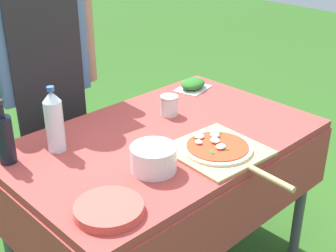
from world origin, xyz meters
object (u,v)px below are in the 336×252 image
(prep_table, at_px, (164,156))
(plate_stack, at_px, (109,209))
(water_bottle, at_px, (54,121))
(mixing_tub, at_px, (154,158))
(oil_bottle, at_px, (5,138))
(sauce_jar, at_px, (169,107))
(pizza_on_peel, at_px, (219,150))
(person_cook, at_px, (39,64))
(herb_container, at_px, (193,84))

(prep_table, xyz_separation_m, plate_stack, (-0.50, -0.27, 0.11))
(prep_table, height_order, water_bottle, water_bottle)
(mixing_tub, bearing_deg, oil_bottle, 130.05)
(water_bottle, xyz_separation_m, sauce_jar, (0.56, -0.07, -0.09))
(sauce_jar, bearing_deg, pizza_on_peel, -105.33)
(person_cook, relative_size, plate_stack, 7.05)
(herb_container, xyz_separation_m, sauce_jar, (-0.31, -0.14, 0.01))
(prep_table, relative_size, mixing_tub, 7.68)
(mixing_tub, bearing_deg, water_bottle, 114.44)
(pizza_on_peel, xyz_separation_m, oil_bottle, (-0.63, 0.51, 0.09))
(water_bottle, bearing_deg, mixing_tub, -65.56)
(mixing_tub, relative_size, sauce_jar, 1.85)
(person_cook, bearing_deg, prep_table, 108.81)
(oil_bottle, bearing_deg, mixing_tub, -49.95)
(pizza_on_peel, relative_size, sauce_jar, 5.89)
(oil_bottle, xyz_separation_m, sauce_jar, (0.74, -0.12, -0.06))
(prep_table, bearing_deg, oil_bottle, 155.81)
(herb_container, bearing_deg, mixing_tub, -146.66)
(person_cook, height_order, mixing_tub, person_cook)
(person_cook, distance_m, herb_container, 0.78)
(mixing_tub, bearing_deg, pizza_on_peel, -16.81)
(herb_container, relative_size, plate_stack, 0.89)
(person_cook, xyz_separation_m, sauce_jar, (0.34, -0.54, -0.16))
(prep_table, distance_m, herb_container, 0.57)
(oil_bottle, distance_m, water_bottle, 0.19)
(oil_bottle, bearing_deg, sauce_jar, -8.89)
(pizza_on_peel, height_order, herb_container, herb_container)
(pizza_on_peel, xyz_separation_m, herb_container, (0.42, 0.54, 0.01))
(herb_container, bearing_deg, sauce_jar, -155.17)
(oil_bottle, xyz_separation_m, plate_stack, (0.08, -0.52, -0.09))
(plate_stack, bearing_deg, prep_table, 28.27)
(oil_bottle, relative_size, herb_container, 1.25)
(prep_table, distance_m, oil_bottle, 0.66)
(prep_table, xyz_separation_m, sauce_jar, (0.17, 0.14, 0.14))
(prep_table, relative_size, sauce_jar, 14.22)
(mixing_tub, bearing_deg, herb_container, 33.34)
(prep_table, distance_m, person_cook, 0.76)
(person_cook, bearing_deg, pizza_on_peel, 108.59)
(prep_table, height_order, herb_container, herb_container)
(plate_stack, bearing_deg, oil_bottle, 98.58)
(pizza_on_peel, xyz_separation_m, plate_stack, (-0.56, -0.01, 0.00))
(person_cook, relative_size, pizza_on_peel, 2.97)
(person_cook, distance_m, pizza_on_peel, 0.98)
(prep_table, relative_size, plate_stack, 5.74)
(water_bottle, relative_size, sauce_jar, 2.91)
(mixing_tub, distance_m, sauce_jar, 0.49)
(mixing_tub, height_order, sauce_jar, mixing_tub)
(person_cook, height_order, water_bottle, person_cook)
(oil_bottle, relative_size, water_bottle, 0.95)
(person_cook, height_order, pizza_on_peel, person_cook)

